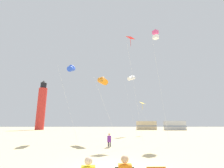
{
  "coord_description": "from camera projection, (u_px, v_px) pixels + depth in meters",
  "views": [
    {
      "loc": [
        -0.31,
        -7.52,
        1.95
      ],
      "look_at": [
        0.11,
        11.91,
        6.65
      ],
      "focal_mm": 26.41,
      "sensor_mm": 36.0,
      "label": 1
    }
  ],
  "objects": [
    {
      "name": "kite_diamond_scarlet",
      "position": [
        131.0,
        42.0,
        20.9
      ],
      "size": [
        1.64,
        1.53,
        12.9
      ],
      "color": "silver",
      "rests_on": "ground"
    },
    {
      "name": "kite_tube_blue",
      "position": [
        71.0,
        68.0,
        21.75
      ],
      "size": [
        2.9,
        2.78,
        9.77
      ],
      "color": "silver",
      "rests_on": "ground"
    },
    {
      "name": "kite_diamond_gold",
      "position": [
        142.0,
        104.0,
        30.91
      ],
      "size": [
        3.5,
        2.44,
        5.96
      ],
      "color": "silver",
      "rests_on": "ground"
    },
    {
      "name": "lighthouse_distant",
      "position": [
        41.0,
        106.0,
        56.02
      ],
      "size": [
        2.8,
        2.8,
        16.8
      ],
      "color": "red",
      "rests_on": "ground"
    },
    {
      "name": "kite_tube_orange",
      "position": [
        102.0,
        81.0,
        20.02
      ],
      "size": [
        2.72,
        3.12,
        7.75
      ],
      "color": "silver",
      "rests_on": "ground"
    },
    {
      "name": "kite_box_rainbow",
      "position": [
        155.0,
        35.0,
        21.67
      ],
      "size": [
        1.16,
        1.09,
        13.94
      ],
      "color": "silver",
      "rests_on": "ground"
    },
    {
      "name": "kite_tube_white",
      "position": [
        131.0,
        78.0,
        32.1
      ],
      "size": [
        2.64,
        2.92,
        11.35
      ],
      "color": "silver",
      "rests_on": "ground"
    },
    {
      "name": "kite_flyer_standing",
      "position": [
        109.0,
        140.0,
        14.19
      ],
      "size": [
        0.34,
        0.51,
        1.16
      ],
      "rotation": [
        0.0,
        0.0,
        3.12
      ],
      "color": "#722D99",
      "rests_on": "ground"
    },
    {
      "name": "rv_van_tan",
      "position": [
        146.0,
        125.0,
        54.76
      ],
      "size": [
        6.53,
        2.59,
        2.8
      ],
      "rotation": [
        0.0,
        0.0,
        -0.04
      ],
      "color": "#C6B28C",
      "rests_on": "ground"
    },
    {
      "name": "rv_van_silver",
      "position": [
        175.0,
        126.0,
        51.8
      ],
      "size": [
        6.45,
        2.38,
        2.8
      ],
      "rotation": [
        0.0,
        0.0,
        0.01
      ],
      "color": "#B7BABF",
      "rests_on": "ground"
    }
  ]
}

